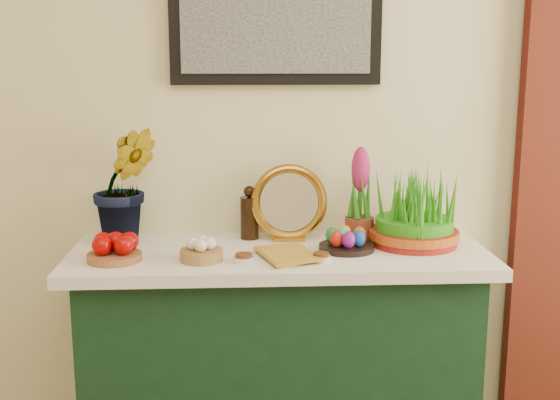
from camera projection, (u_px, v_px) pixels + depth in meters
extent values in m
cube|color=beige|center=(298.00, 107.00, 2.52)|extent=(4.00, 0.04, 2.70)
cube|color=black|center=(276.00, 6.00, 2.42)|extent=(0.74, 0.03, 0.54)
cube|color=#A5A5A5|center=(276.00, 6.00, 2.41)|extent=(0.66, 0.01, 0.46)
cube|color=#12321F|center=(279.00, 377.00, 2.46)|extent=(1.30, 0.45, 0.85)
cube|color=silver|center=(279.00, 255.00, 2.37)|extent=(1.40, 0.55, 0.04)
imported|color=#2D7E1B|center=(124.00, 166.00, 2.41)|extent=(0.32, 0.29, 0.54)
cylinder|color=brown|center=(114.00, 257.00, 2.23)|extent=(0.18, 0.18, 0.02)
cylinder|color=olive|center=(201.00, 255.00, 2.23)|extent=(0.18, 0.18, 0.04)
cylinder|color=black|center=(250.00, 218.00, 2.49)|extent=(0.07, 0.07, 0.15)
sphere|color=black|center=(249.00, 191.00, 2.47)|extent=(0.04, 0.04, 0.04)
cube|color=#B47F28|center=(289.00, 238.00, 2.48)|extent=(0.11, 0.06, 0.02)
torus|color=#B47F28|center=(289.00, 202.00, 2.47)|extent=(0.27, 0.07, 0.27)
cylinder|color=silver|center=(289.00, 202.00, 2.46)|extent=(0.21, 0.03, 0.21)
imported|color=#B48829|center=(264.00, 256.00, 2.23)|extent=(0.20, 0.25, 0.03)
cylinder|color=silver|center=(244.00, 260.00, 2.21)|extent=(0.07, 0.07, 0.02)
cylinder|color=#592D14|center=(244.00, 255.00, 2.21)|extent=(0.05, 0.05, 0.01)
cylinder|color=silver|center=(321.00, 258.00, 2.23)|extent=(0.06, 0.06, 0.02)
cylinder|color=#592D14|center=(321.00, 254.00, 2.23)|extent=(0.05, 0.05, 0.01)
cylinder|color=black|center=(346.00, 247.00, 2.35)|extent=(0.23, 0.23, 0.02)
ellipsoid|color=red|center=(337.00, 239.00, 2.32)|extent=(0.04, 0.04, 0.06)
ellipsoid|color=#1947AF|center=(359.00, 238.00, 2.32)|extent=(0.04, 0.04, 0.06)
ellipsoid|color=orange|center=(345.00, 234.00, 2.38)|extent=(0.04, 0.04, 0.06)
ellipsoid|color=#178136|center=(332.00, 235.00, 2.36)|extent=(0.04, 0.04, 0.06)
ellipsoid|color=#D75019|center=(360.00, 235.00, 2.37)|extent=(0.04, 0.04, 0.06)
ellipsoid|color=#7E1783|center=(349.00, 240.00, 2.30)|extent=(0.04, 0.04, 0.06)
ellipsoid|color=#0DA399|center=(341.00, 236.00, 2.34)|extent=(0.04, 0.04, 0.06)
cylinder|color=brown|center=(359.00, 229.00, 2.47)|extent=(0.10, 0.10, 0.08)
ellipsoid|color=#D42A7C|center=(361.00, 169.00, 2.43)|extent=(0.06, 0.06, 0.16)
cylinder|color=maroon|center=(414.00, 237.00, 2.42)|extent=(0.30, 0.30, 0.05)
cylinder|color=maroon|center=(414.00, 234.00, 2.42)|extent=(0.31, 0.31, 0.03)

